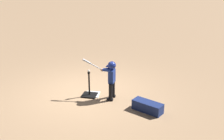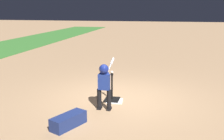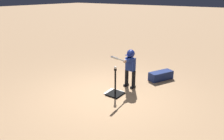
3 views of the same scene
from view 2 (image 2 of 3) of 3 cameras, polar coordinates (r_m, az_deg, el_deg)
ground_plane at (r=7.54m, az=1.48°, el=-6.25°), size 90.00×90.00×0.00m
home_plate at (r=7.33m, az=0.58°, el=-6.74°), size 0.48×0.48×0.02m
batting_tee at (r=7.37m, az=-0.01°, el=-5.83°), size 0.45×0.40×0.78m
batter_child at (r=6.55m, az=-1.67°, el=-2.37°), size 1.03×0.38×1.19m
baseball at (r=7.17m, az=-0.01°, el=-0.46°), size 0.07×0.07×0.07m
equipment_bag at (r=5.87m, az=-9.44°, el=-10.85°), size 0.90×0.64×0.28m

